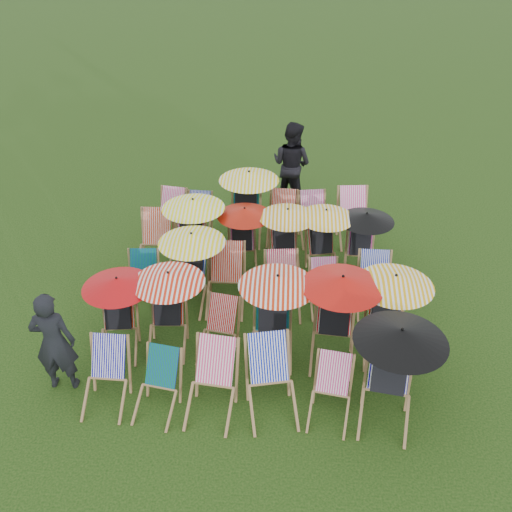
# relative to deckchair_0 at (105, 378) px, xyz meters

# --- Properties ---
(ground) EXTENTS (100.00, 100.00, 0.00)m
(ground) POSITION_rel_deckchair_0_xyz_m (1.93, 2.23, -0.45)
(ground) COLOR black
(ground) RESTS_ON ground
(deckchair_0) EXTENTS (0.63, 0.86, 0.90)m
(deckchair_0) POSITION_rel_deckchair_0_xyz_m (0.00, 0.00, 0.00)
(deckchair_0) COLOR olive
(deckchair_0) RESTS_ON ground
(deckchair_1) EXTENTS (0.70, 0.87, 0.85)m
(deckchair_1) POSITION_rel_deckchair_0_xyz_m (0.74, -0.09, -0.03)
(deckchair_1) COLOR olive
(deckchair_1) RESTS_ON ground
(deckchair_2) EXTENTS (0.77, 0.98, 0.99)m
(deckchair_2) POSITION_rel_deckchair_0_xyz_m (1.49, -0.07, 0.04)
(deckchair_2) COLOR olive
(deckchair_2) RESTS_ON ground
(deckchair_3) EXTENTS (0.85, 1.05, 1.02)m
(deckchair_3) POSITION_rel_deckchair_0_xyz_m (2.31, -0.00, 0.06)
(deckchair_3) COLOR olive
(deckchair_3) RESTS_ON ground
(deckchair_4) EXTENTS (0.69, 0.86, 0.84)m
(deckchair_4) POSITION_rel_deckchair_0_xyz_m (3.11, -0.08, -0.03)
(deckchair_4) COLOR olive
(deckchair_4) RESTS_ON ground
(deckchair_5) EXTENTS (1.23, 1.31, 1.46)m
(deckchair_5) POSITION_rel_deckchair_0_xyz_m (3.88, -0.02, 0.32)
(deckchair_5) COLOR olive
(deckchair_5) RESTS_ON ground
(deckchair_6) EXTENTS (1.07, 1.14, 1.27)m
(deckchair_6) POSITION_rel_deckchair_0_xyz_m (-0.08, 1.13, 0.22)
(deckchair_6) COLOR olive
(deckchair_6) RESTS_ON ground
(deckchair_7) EXTENTS (1.10, 1.16, 1.31)m
(deckchair_7) POSITION_rel_deckchair_0_xyz_m (0.66, 1.25, 0.24)
(deckchair_7) COLOR olive
(deckchair_7) RESTS_ON ground
(deckchair_8) EXTENTS (0.70, 0.87, 0.84)m
(deckchair_8) POSITION_rel_deckchair_0_xyz_m (1.45, 1.11, -0.03)
(deckchair_8) COLOR olive
(deckchair_8) RESTS_ON ground
(deckchair_9) EXTENTS (1.17, 1.21, 1.39)m
(deckchair_9) POSITION_rel_deckchair_0_xyz_m (2.30, 1.15, 0.28)
(deckchair_9) COLOR olive
(deckchair_9) RESTS_ON ground
(deckchair_10) EXTENTS (1.21, 1.27, 1.43)m
(deckchair_10) POSITION_rel_deckchair_0_xyz_m (3.23, 1.13, 0.30)
(deckchair_10) COLOR olive
(deckchair_10) RESTS_ON ground
(deckchair_11) EXTENTS (1.16, 1.22, 1.38)m
(deckchair_11) POSITION_rel_deckchair_0_xyz_m (4.02, 1.27, 0.28)
(deckchair_11) COLOR olive
(deckchair_11) RESTS_ON ground
(deckchair_12) EXTENTS (0.63, 0.84, 0.87)m
(deckchair_12) POSITION_rel_deckchair_0_xyz_m (0.01, 2.27, -0.02)
(deckchair_12) COLOR olive
(deckchair_12) RESTS_ON ground
(deckchair_13) EXTENTS (1.13, 1.19, 1.34)m
(deckchair_13) POSITION_rel_deckchair_0_xyz_m (0.83, 2.34, 0.25)
(deckchair_13) COLOR olive
(deckchair_13) RESTS_ON ground
(deckchair_14) EXTENTS (0.68, 0.95, 1.02)m
(deckchair_14) POSITION_rel_deckchair_0_xyz_m (1.45, 2.30, 0.06)
(deckchair_14) COLOR olive
(deckchair_14) RESTS_ON ground
(deckchair_15) EXTENTS (0.71, 0.93, 0.95)m
(deckchair_15) POSITION_rel_deckchair_0_xyz_m (2.41, 2.23, 0.02)
(deckchair_15) COLOR olive
(deckchair_15) RESTS_ON ground
(deckchair_16) EXTENTS (0.62, 0.80, 0.82)m
(deckchair_16) POSITION_rel_deckchair_0_xyz_m (3.14, 2.29, -0.04)
(deckchair_16) COLOR olive
(deckchair_16) RESTS_ON ground
(deckchair_17) EXTENTS (0.63, 0.87, 0.93)m
(deckchair_17) POSITION_rel_deckchair_0_xyz_m (3.98, 2.36, 0.01)
(deckchair_17) COLOR olive
(deckchair_17) RESTS_ON ground
(deckchair_18) EXTENTS (0.69, 0.95, 1.01)m
(deckchair_18) POSITION_rel_deckchair_0_xyz_m (-0.00, 3.44, 0.05)
(deckchair_18) COLOR olive
(deckchair_18) RESTS_ON ground
(deckchair_19) EXTENTS (1.16, 1.26, 1.37)m
(deckchair_19) POSITION_rel_deckchair_0_xyz_m (0.72, 3.45, 0.27)
(deckchair_19) COLOR olive
(deckchair_19) RESTS_ON ground
(deckchair_20) EXTENTS (1.02, 1.09, 1.21)m
(deckchair_20) POSITION_rel_deckchair_0_xyz_m (1.65, 3.49, 0.18)
(deckchair_20) COLOR olive
(deckchair_20) RESTS_ON ground
(deckchair_21) EXTENTS (1.05, 1.13, 1.25)m
(deckchair_21) POSITION_rel_deckchair_0_xyz_m (2.44, 3.41, 0.21)
(deckchair_21) COLOR olive
(deckchair_21) RESTS_ON ground
(deckchair_22) EXTENTS (1.04, 1.13, 1.23)m
(deckchair_22) POSITION_rel_deckchair_0_xyz_m (3.14, 3.46, 0.20)
(deckchair_22) COLOR olive
(deckchair_22) RESTS_ON ground
(deckchair_23) EXTENTS (1.01, 1.06, 1.20)m
(deckchair_23) POSITION_rel_deckchair_0_xyz_m (3.85, 3.45, 0.18)
(deckchair_23) COLOR olive
(deckchair_23) RESTS_ON ground
(deckchair_24) EXTENTS (0.73, 0.93, 0.91)m
(deckchair_24) POSITION_rel_deckchair_0_xyz_m (0.05, 4.55, 0.01)
(deckchair_24) COLOR olive
(deckchair_24) RESTS_ON ground
(deckchair_25) EXTENTS (0.60, 0.81, 0.84)m
(deckchair_25) POSITION_rel_deckchair_0_xyz_m (0.64, 4.59, -0.03)
(deckchair_25) COLOR olive
(deckchair_25) RESTS_ON ground
(deckchair_26) EXTENTS (1.19, 1.24, 1.42)m
(deckchair_26) POSITION_rel_deckchair_0_xyz_m (1.64, 4.58, 0.30)
(deckchair_26) COLOR olive
(deckchair_26) RESTS_ON ground
(deckchair_27) EXTENTS (0.67, 0.89, 0.93)m
(deckchair_27) POSITION_rel_deckchair_0_xyz_m (2.37, 4.55, 0.01)
(deckchair_27) COLOR olive
(deckchair_27) RESTS_ON ground
(deckchair_28) EXTENTS (0.73, 0.93, 0.92)m
(deckchair_28) POSITION_rel_deckchair_0_xyz_m (3.02, 4.56, 0.01)
(deckchair_28) COLOR olive
(deckchair_28) RESTS_ON ground
(deckchair_29) EXTENTS (0.75, 0.99, 1.01)m
(deckchair_29) POSITION_rel_deckchair_0_xyz_m (3.83, 4.58, 0.05)
(deckchair_29) COLOR olive
(deckchair_29) RESTS_ON ground
(person_left) EXTENTS (0.63, 0.44, 1.66)m
(person_left) POSITION_rel_deckchair_0_xyz_m (-0.74, 0.27, 0.38)
(person_left) COLOR black
(person_left) RESTS_ON ground
(person_rear) EXTENTS (1.18, 1.10, 1.93)m
(person_rear) POSITION_rel_deckchair_0_xyz_m (2.53, 6.08, 0.51)
(person_rear) COLOR black
(person_rear) RESTS_ON ground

